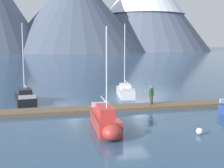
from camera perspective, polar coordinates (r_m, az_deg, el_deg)
The scene contains 9 objects.
ground_plane at distance 24.02m, azimuth 3.32°, elevation -6.57°, with size 700.00×700.00×0.00m, color #2D4C6B.
mountain_shoulder_ridge at distance 197.53m, azimuth -6.51°, elevation 13.06°, with size 85.39×85.39×48.64m.
mountain_east_summit at distance 227.23m, azimuth 5.95°, elevation 13.93°, with size 89.63×89.63×58.41m.
dock at distance 27.75m, azimuth 0.95°, elevation -4.33°, with size 22.40×2.37×0.30m.
sailboat_nearest_berth at distance 32.19m, azimuth -15.37°, elevation -2.23°, with size 2.30×5.83×7.63m.
sailboat_second_berth at distance 21.33m, azimuth -1.12°, elevation -6.57°, with size 1.74×5.99×6.84m.
sailboat_mid_dock_port at distance 35.01m, azimuth 2.30°, elevation -1.19°, with size 2.34×6.35×7.80m.
person_on_dock at distance 28.54m, azimuth 7.02°, elevation -1.77°, with size 0.56×0.34×1.69m.
mooring_buoy_channel_marker at distance 21.19m, azimuth 15.40°, elevation -8.13°, with size 0.44×0.44×0.52m.
Camera 1 is at (-6.70, -22.32, 5.84)m, focal length 51.08 mm.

